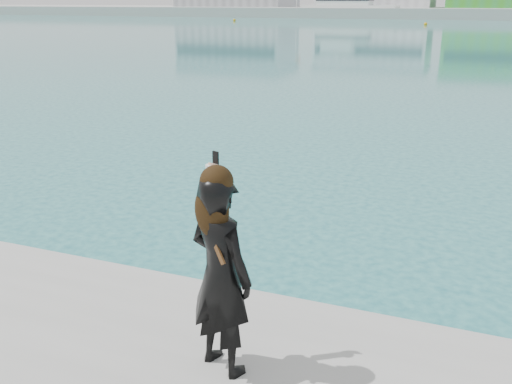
% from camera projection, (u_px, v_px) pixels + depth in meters
% --- Properties ---
extents(far_quay, '(320.00, 40.00, 2.00)m').
position_uv_depth(far_quay, '(483.00, 12.00, 119.13)').
color(far_quay, '#9E9E99').
rests_on(far_quay, ground).
extents(motor_yacht, '(19.00, 5.81, 8.80)m').
position_uv_depth(motor_yacht, '(347.00, 5.00, 113.02)').
color(motor_yacht, white).
rests_on(motor_yacht, ground).
extents(buoy_far, '(0.50, 0.50, 0.50)m').
position_uv_depth(buoy_far, '(234.00, 21.00, 99.01)').
color(buoy_far, orange).
rests_on(buoy_far, ground).
extents(buoy_extra, '(0.50, 0.50, 0.50)m').
position_uv_depth(buoy_extra, '(425.00, 25.00, 82.85)').
color(buoy_extra, orange).
rests_on(buoy_extra, ground).
extents(woman, '(0.66, 0.55, 1.64)m').
position_uv_depth(woman, '(220.00, 269.00, 4.14)').
color(woman, black).
rests_on(woman, near_quay).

